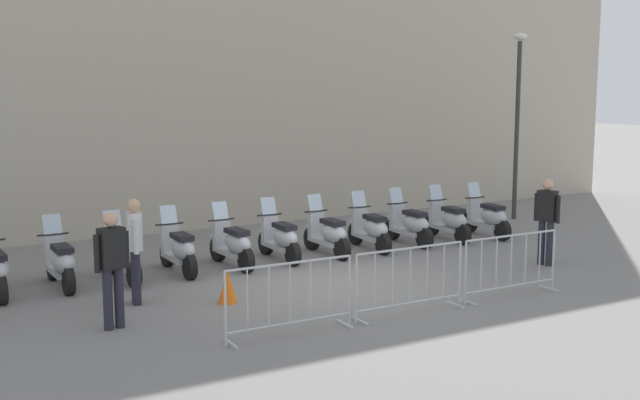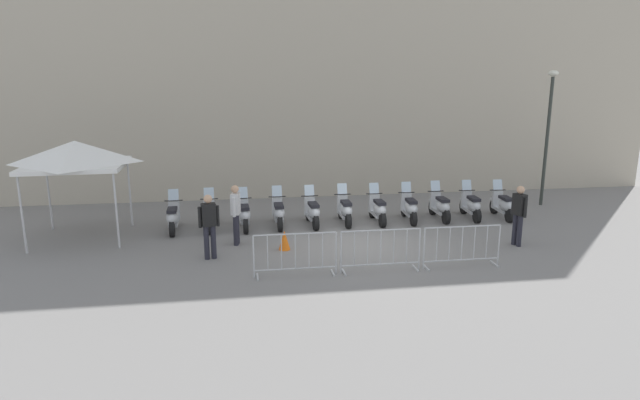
% 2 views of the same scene
% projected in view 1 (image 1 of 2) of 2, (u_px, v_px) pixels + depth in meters
% --- Properties ---
extents(ground_plane, '(120.00, 120.00, 0.00)m').
position_uv_depth(ground_plane, '(337.00, 284.00, 13.95)').
color(ground_plane, slate).
extents(motorcycle_1, '(0.56, 1.72, 1.24)m').
position_uv_depth(motorcycle_1, '(61.00, 263.00, 13.61)').
color(motorcycle_1, black).
rests_on(motorcycle_1, ground).
extents(motorcycle_2, '(0.56, 1.72, 1.24)m').
position_uv_depth(motorcycle_2, '(123.00, 257.00, 14.09)').
color(motorcycle_2, black).
rests_on(motorcycle_2, ground).
extents(motorcycle_3, '(0.56, 1.72, 1.24)m').
position_uv_depth(motorcycle_3, '(179.00, 250.00, 14.69)').
color(motorcycle_3, black).
rests_on(motorcycle_3, ground).
extents(motorcycle_4, '(0.56, 1.72, 1.24)m').
position_uv_depth(motorcycle_4, '(233.00, 245.00, 15.20)').
color(motorcycle_4, black).
rests_on(motorcycle_4, ground).
extents(motorcycle_5, '(0.56, 1.72, 1.24)m').
position_uv_depth(motorcycle_5, '(281.00, 239.00, 15.80)').
color(motorcycle_5, black).
rests_on(motorcycle_5, ground).
extents(motorcycle_6, '(0.56, 1.72, 1.24)m').
position_uv_depth(motorcycle_6, '(328.00, 234.00, 16.28)').
color(motorcycle_6, black).
rests_on(motorcycle_6, ground).
extents(motorcycle_7, '(0.59, 1.72, 1.24)m').
position_uv_depth(motorcycle_7, '(371.00, 230.00, 16.83)').
color(motorcycle_7, black).
rests_on(motorcycle_7, ground).
extents(motorcycle_8, '(0.56, 1.72, 1.24)m').
position_uv_depth(motorcycle_8, '(410.00, 225.00, 17.42)').
color(motorcycle_8, black).
rests_on(motorcycle_8, ground).
extents(motorcycle_9, '(0.59, 1.72, 1.24)m').
position_uv_depth(motorcycle_9, '(449.00, 221.00, 17.93)').
color(motorcycle_9, black).
rests_on(motorcycle_9, ground).
extents(motorcycle_10, '(0.58, 1.73, 1.24)m').
position_uv_depth(motorcycle_10, '(488.00, 218.00, 18.37)').
color(motorcycle_10, black).
rests_on(motorcycle_10, ground).
extents(barrier_segment_0, '(2.01, 0.52, 1.07)m').
position_uv_depth(barrier_segment_0, '(290.00, 300.00, 10.97)').
color(barrier_segment_0, '#B2B5B7').
rests_on(barrier_segment_0, ground).
extents(barrier_segment_1, '(2.01, 0.52, 1.07)m').
position_uv_depth(barrier_segment_1, '(410.00, 282.00, 12.00)').
color(barrier_segment_1, '#B2B5B7').
rests_on(barrier_segment_1, ground).
extents(barrier_segment_2, '(2.01, 0.52, 1.07)m').
position_uv_depth(barrier_segment_2, '(511.00, 266.00, 13.03)').
color(barrier_segment_2, '#B2B5B7').
rests_on(barrier_segment_2, ground).
extents(street_lamp, '(0.36, 0.36, 4.95)m').
position_uv_depth(street_lamp, '(518.00, 105.00, 20.58)').
color(street_lamp, '#2D332D').
rests_on(street_lamp, ground).
extents(officer_near_row_end, '(0.30, 0.54, 1.73)m').
position_uv_depth(officer_near_row_end, '(135.00, 245.00, 12.54)').
color(officer_near_row_end, '#23232D').
rests_on(officer_near_row_end, ground).
extents(officer_mid_plaza, '(0.54, 0.28, 1.73)m').
position_uv_depth(officer_mid_plaza, '(112.00, 263.00, 11.21)').
color(officer_mid_plaza, '#23232D').
rests_on(officer_mid_plaza, ground).
extents(officer_by_barriers, '(0.30, 0.54, 1.73)m').
position_uv_depth(officer_by_barriers, '(547.00, 217.00, 15.31)').
color(officer_by_barriers, '#23232D').
rests_on(officer_by_barriers, ground).
extents(traffic_cone, '(0.32, 0.32, 0.55)m').
position_uv_depth(traffic_cone, '(228.00, 286.00, 12.70)').
color(traffic_cone, orange).
rests_on(traffic_cone, ground).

